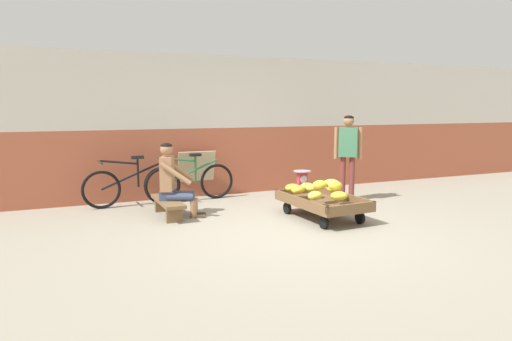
{
  "coord_description": "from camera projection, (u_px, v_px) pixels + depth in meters",
  "views": [
    {
      "loc": [
        -2.9,
        -5.38,
        1.69
      ],
      "look_at": [
        -0.27,
        0.81,
        0.75
      ],
      "focal_mm": 32.34,
      "sensor_mm": 36.0,
      "label": 1
    }
  ],
  "objects": [
    {
      "name": "vendor_seated",
      "position": [
        173.0,
        180.0,
        7.03
      ],
      "size": [
        0.74,
        0.61,
        1.14
      ],
      "color": "#9E704C",
      "rests_on": "ground"
    },
    {
      "name": "back_wall",
      "position": [
        223.0,
        126.0,
        8.87
      ],
      "size": [
        16.0,
        0.3,
        2.62
      ],
      "color": "#A35138",
      "rests_on": "ground"
    },
    {
      "name": "banana_pile",
      "position": [
        318.0,
        189.0,
        6.92
      ],
      "size": [
        0.85,
        1.1,
        0.26
      ],
      "color": "yellow",
      "rests_on": "banana_cart"
    },
    {
      "name": "weighing_scale",
      "position": [
        302.0,
        179.0,
        7.91
      ],
      "size": [
        0.3,
        0.3,
        0.29
      ],
      "color": "#28282D",
      "rests_on": "plastic_crate"
    },
    {
      "name": "bicycle_far_left",
      "position": [
        190.0,
        182.0,
        8.22
      ],
      "size": [
        1.66,
        0.48,
        0.86
      ],
      "color": "black",
      "rests_on": "ground"
    },
    {
      "name": "shopping_bag",
      "position": [
        308.0,
        203.0,
        7.56
      ],
      "size": [
        0.18,
        0.12,
        0.24
      ],
      "primitive_type": "cube",
      "color": "#3370B7",
      "rests_on": "ground"
    },
    {
      "name": "ground_plane",
      "position": [
        298.0,
        232.0,
        6.26
      ],
      "size": [
        80.0,
        80.0,
        0.0
      ],
      "primitive_type": "plane",
      "color": "gray"
    },
    {
      "name": "customer_adult",
      "position": [
        348.0,
        148.0,
        8.16
      ],
      "size": [
        0.41,
        0.35,
        1.53
      ],
      "color": "brown",
      "rests_on": "ground"
    },
    {
      "name": "bicycle_near_left",
      "position": [
        132.0,
        185.0,
        7.83
      ],
      "size": [
        1.66,
        0.48,
        0.86
      ],
      "color": "black",
      "rests_on": "ground"
    },
    {
      "name": "sign_board",
      "position": [
        196.0,
        174.0,
        8.6
      ],
      "size": [
        0.7,
        0.27,
        0.87
      ],
      "color": "#C6B289",
      "rests_on": "ground"
    },
    {
      "name": "banana_cart",
      "position": [
        322.0,
        203.0,
        6.95
      ],
      "size": [
        0.92,
        1.49,
        0.36
      ],
      "color": "brown",
      "rests_on": "ground"
    },
    {
      "name": "low_bench",
      "position": [
        168.0,
        204.0,
        7.08
      ],
      "size": [
        0.32,
        1.11,
        0.27
      ],
      "color": "brown",
      "rests_on": "ground"
    },
    {
      "name": "plastic_crate",
      "position": [
        302.0,
        196.0,
        7.95
      ],
      "size": [
        0.36,
        0.28,
        0.3
      ],
      "color": "red",
      "rests_on": "ground"
    }
  ]
}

